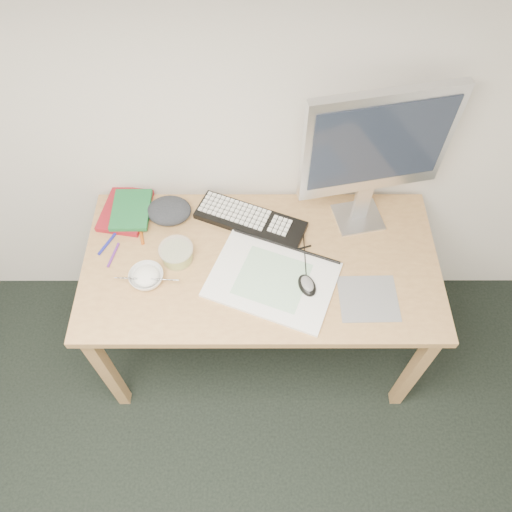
{
  "coord_description": "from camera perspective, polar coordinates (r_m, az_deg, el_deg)",
  "views": [
    {
      "loc": [
        0.24,
        0.35,
        2.39
      ],
      "look_at": [
        0.24,
        1.4,
        0.83
      ],
      "focal_mm": 35.0,
      "sensor_mm": 36.0,
      "label": 1
    }
  ],
  "objects": [
    {
      "name": "sketchpad",
      "position": [
        1.91,
        1.87,
        -2.71
      ],
      "size": [
        0.55,
        0.48,
        0.01
      ],
      "primitive_type": "cube",
      "rotation": [
        0.0,
        0.0,
        -0.37
      ],
      "color": "white",
      "rests_on": "desk"
    },
    {
      "name": "fruit_tub",
      "position": [
        1.97,
        -9.04,
        0.29
      ],
      "size": [
        0.15,
        0.15,
        0.07
      ],
      "primitive_type": "cylinder",
      "rotation": [
        0.0,
        0.0,
        -0.11
      ],
      "color": "#DBD34D",
      "rests_on": "desk"
    },
    {
      "name": "pencil_tan",
      "position": [
        1.98,
        1.94,
        0.24
      ],
      "size": [
        0.15,
        0.07,
        0.01
      ],
      "primitive_type": "cylinder",
      "rotation": [
        0.0,
        1.57,
        -0.4
      ],
      "color": "#A27C55",
      "rests_on": "desk"
    },
    {
      "name": "desk",
      "position": [
        2.03,
        0.54,
        -1.95
      ],
      "size": [
        1.4,
        0.7,
        0.75
      ],
      "color": "tan",
      "rests_on": "ground"
    },
    {
      "name": "keyboard",
      "position": [
        2.06,
        -0.64,
        4.1
      ],
      "size": [
        0.48,
        0.31,
        0.03
      ],
      "primitive_type": "cube",
      "rotation": [
        0.0,
        0.0,
        -0.39
      ],
      "color": "black",
      "rests_on": "desk"
    },
    {
      "name": "mousepad",
      "position": [
        1.92,
        12.72,
        -4.76
      ],
      "size": [
        0.22,
        0.2,
        0.0
      ],
      "primitive_type": "cube",
      "rotation": [
        0.0,
        0.0,
        0.02
      ],
      "color": "slate",
      "rests_on": "desk"
    },
    {
      "name": "rice_bowl",
      "position": [
        1.94,
        -12.39,
        -2.38
      ],
      "size": [
        0.16,
        0.16,
        0.04
      ],
      "primitive_type": "imported",
      "rotation": [
        0.0,
        0.0,
        0.28
      ],
      "color": "white",
      "rests_on": "desk"
    },
    {
      "name": "mouse",
      "position": [
        1.88,
        5.87,
        -3.19
      ],
      "size": [
        0.09,
        0.12,
        0.03
      ],
      "primitive_type": "ellipsoid",
      "rotation": [
        0.0,
        0.0,
        0.33
      ],
      "color": "black",
      "rests_on": "sketchpad"
    },
    {
      "name": "book_green",
      "position": [
        2.14,
        -14.09,
        5.15
      ],
      "size": [
        0.16,
        0.21,
        0.02
      ],
      "primitive_type": "cube",
      "rotation": [
        0.0,
        0.0,
        0.01
      ],
      "color": "#186331",
      "rests_on": "book_red"
    },
    {
      "name": "chopsticks",
      "position": [
        1.91,
        -12.34,
        -2.58
      ],
      "size": [
        0.23,
        0.03,
        0.02
      ],
      "primitive_type": "cylinder",
      "rotation": [
        0.0,
        1.57,
        -0.05
      ],
      "color": "silver",
      "rests_on": "rice_bowl"
    },
    {
      "name": "pencil_black",
      "position": [
        1.99,
        3.63,
        0.47
      ],
      "size": [
        0.19,
        0.07,
        0.01
      ],
      "primitive_type": "cylinder",
      "rotation": [
        0.0,
        1.57,
        0.31
      ],
      "color": "black",
      "rests_on": "desk"
    },
    {
      "name": "book_red",
      "position": [
        2.17,
        -14.71,
        5.05
      ],
      "size": [
        0.22,
        0.27,
        0.02
      ],
      "primitive_type": "cube",
      "rotation": [
        0.0,
        0.0,
        -0.17
      ],
      "color": "maroon",
      "rests_on": "desk"
    },
    {
      "name": "marker_purple",
      "position": [
        2.05,
        -15.99,
        0.12
      ],
      "size": [
        0.04,
        0.12,
        0.01
      ],
      "primitive_type": "cylinder",
      "rotation": [
        0.0,
        1.57,
        1.36
      ],
      "color": "#5F2589",
      "rests_on": "desk"
    },
    {
      "name": "marker_blue",
      "position": [
        2.09,
        -16.56,
        1.48
      ],
      "size": [
        0.07,
        0.12,
        0.01
      ],
      "primitive_type": "cylinder",
      "rotation": [
        0.0,
        1.57,
        1.12
      ],
      "color": "#1B1F94",
      "rests_on": "desk"
    },
    {
      "name": "monitor",
      "position": [
        1.85,
        13.63,
        11.97
      ],
      "size": [
        0.54,
        0.2,
        0.64
      ],
      "rotation": [
        0.0,
        0.0,
        0.2
      ],
      "color": "silver",
      "rests_on": "desk"
    },
    {
      "name": "cloth_lump",
      "position": [
        2.1,
        -9.9,
        5.12
      ],
      "size": [
        0.16,
        0.13,
        0.06
      ],
      "primitive_type": "ellipsoid",
      "rotation": [
        0.0,
        0.0,
        0.02
      ],
      "color": "#292B31",
      "rests_on": "desk"
    },
    {
      "name": "pencil_pink",
      "position": [
        1.96,
        0.66,
        -0.32
      ],
      "size": [
        0.19,
        0.05,
        0.01
      ],
      "primitive_type": "cylinder",
      "rotation": [
        0.0,
        1.57,
        -0.24
      ],
      "color": "#DF6F84",
      "rests_on": "desk"
    },
    {
      "name": "marker_orange",
      "position": [
        2.09,
        -13.05,
        2.82
      ],
      "size": [
        0.05,
        0.13,
        0.01
      ],
      "primitive_type": "cylinder",
      "rotation": [
        0.0,
        1.57,
        1.84
      ],
      "color": "#C85717",
      "rests_on": "desk"
    }
  ]
}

